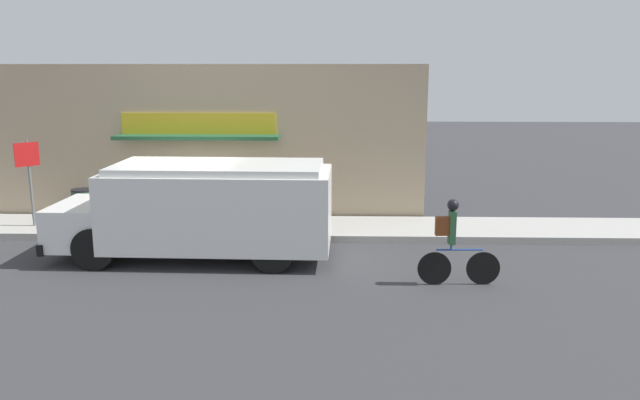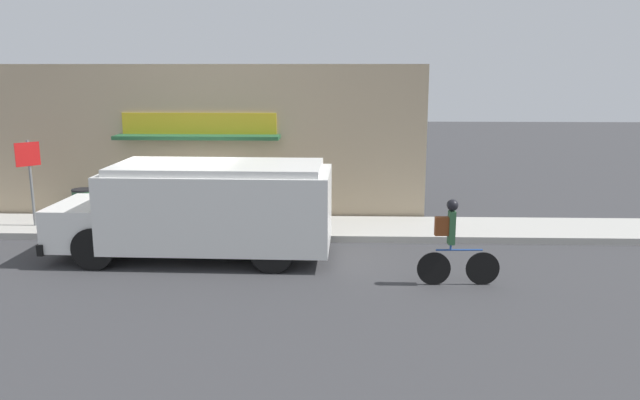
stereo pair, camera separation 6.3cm
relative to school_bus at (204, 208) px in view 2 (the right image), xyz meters
The scene contains 7 objects.
ground_plane 1.90m from the school_bus, 122.87° to the left, with size 70.00×70.00×0.00m, color #38383A.
sidewalk 2.68m from the school_bus, 109.64° to the left, with size 28.00×2.08×0.17m.
storefront 3.76m from the school_bus, 103.23° to the left, with size 12.26×0.83×4.25m.
school_bus is the anchor object (origin of this frame).
cyclist 5.44m from the school_bus, 17.47° to the right, with size 1.61×0.22×1.71m.
stop_sign_post 5.33m from the school_bus, 157.16° to the left, with size 0.45×0.45×2.21m.
trash_bin 4.37m from the school_bus, 147.97° to the left, with size 0.54×0.54×0.92m.
Camera 2 is at (3.82, -14.57, 4.15)m, focal length 35.00 mm.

